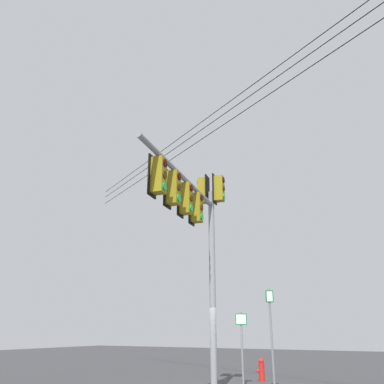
{
  "coord_description": "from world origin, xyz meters",
  "views": [
    {
      "loc": [
        -12.19,
        -6.34,
        1.82
      ],
      "look_at": [
        -2.25,
        -0.9,
        5.72
      ],
      "focal_mm": 37.71,
      "sensor_mm": 36.0,
      "label": 1
    }
  ],
  "objects": [
    {
      "name": "signal_mast_assembly",
      "position": [
        -1.83,
        -0.82,
        5.08
      ],
      "size": [
        5.76,
        1.47,
        6.97
      ],
      "color": "gray",
      "rests_on": "ground"
    },
    {
      "name": "route_sign_primary",
      "position": [
        0.79,
        -2.1,
        1.79
      ],
      "size": [
        0.16,
        0.23,
        3.1
      ],
      "color": "slate",
      "rests_on": "ground"
    },
    {
      "name": "fire_hydrant",
      "position": [
        3.69,
        -0.67,
        0.4
      ],
      "size": [
        0.24,
        0.3,
        0.81
      ],
      "color": "red",
      "rests_on": "ground"
    },
    {
      "name": "route_sign_secondary",
      "position": [
        1.71,
        -0.71,
        1.53
      ],
      "size": [
        0.21,
        0.37,
        2.43
      ],
      "color": "slate",
      "rests_on": "ground"
    },
    {
      "name": "overhead_wire_span",
      "position": [
        0.16,
        0.21,
        9.01
      ],
      "size": [
        9.75,
        17.3,
        1.09
      ],
      "color": "black"
    }
  ]
}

